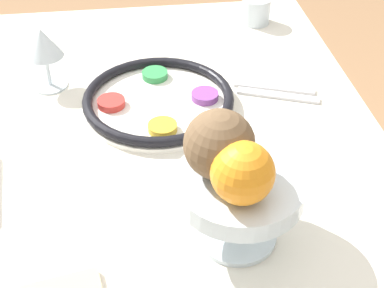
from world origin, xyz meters
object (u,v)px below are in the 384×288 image
at_px(seder_plate, 159,100).
at_px(cup_near, 256,11).
at_px(wine_glass, 43,45).
at_px(orange_fruit, 243,173).
at_px(coconut, 219,144).
at_px(fruit_stand, 239,192).

xyz_separation_m(seder_plate, cup_near, (-0.34, 0.27, 0.02)).
height_order(wine_glass, cup_near, wine_glass).
bearing_deg(orange_fruit, coconut, -157.75).
relative_size(orange_fruit, coconut, 0.86).
relative_size(seder_plate, orange_fruit, 3.57).
height_order(seder_plate, fruit_stand, fruit_stand).
bearing_deg(wine_glass, seder_plate, 64.72).
relative_size(wine_glass, orange_fruit, 1.57).
bearing_deg(coconut, orange_fruit, 22.25).
bearing_deg(coconut, cup_near, 162.49).
relative_size(fruit_stand, coconut, 1.89).
bearing_deg(fruit_stand, cup_near, 165.04).
bearing_deg(orange_fruit, seder_plate, -168.28).
bearing_deg(fruit_stand, wine_glass, -146.06).
bearing_deg(seder_plate, fruit_stand, 13.97).
bearing_deg(wine_glass, cup_near, 115.50).
distance_m(seder_plate, orange_fruit, 0.42).
xyz_separation_m(fruit_stand, cup_near, (-0.69, 0.18, -0.06)).
bearing_deg(fruit_stand, seder_plate, -166.03).
relative_size(wine_glass, cup_near, 1.85).
bearing_deg(coconut, wine_glass, -147.67).
height_order(seder_plate, wine_glass, wine_glass).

